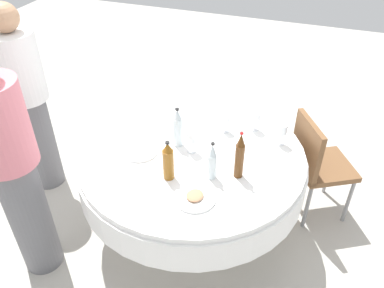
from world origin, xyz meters
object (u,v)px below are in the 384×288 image
Objects in this scene: wine_glass_east at (256,118)px; plate_inner at (140,152)px; bottle_brown_near at (240,156)px; plate_mid at (195,197)px; bottle_amber_outer at (168,161)px; bottle_clear_front at (178,128)px; wine_glass_far at (226,120)px; wine_glass_north at (192,138)px; wine_glass_front at (282,130)px; bottle_clear_south at (212,162)px; chair_far at (316,161)px; dining_table at (192,167)px; person_outer at (13,168)px; person_near at (28,100)px.

wine_glass_east is 0.86m from plate_inner.
bottle_brown_near is 0.37m from plate_mid.
wine_glass_east is 0.63× the size of plate_inner.
bottle_amber_outer is 0.80m from wine_glass_east.
bottle_clear_front reaches higher than wine_glass_far.
wine_glass_front is at bearing 118.14° from wine_glass_north.
chair_far is at bearing 138.00° from bottle_clear_south.
plate_mid is (0.43, 0.17, 0.16)m from dining_table.
bottle_amber_outer is at bearing -103.37° from person_outer.
wine_glass_far is at bearing 162.35° from bottle_amber_outer.
bottle_amber_outer is 1.11× the size of plate_mid.
person_outer reaches higher than bottle_clear_front.
bottle_clear_front is 1.85× the size of wine_glass_front.
plate_inner is (-0.01, -0.68, -0.15)m from bottle_brown_near.
plate_mid is 1.14m from chair_far.
person_near is at bearing -92.83° from dining_table.
plate_mid is (0.47, 0.29, -0.12)m from bottle_clear_front.
chair_far is at bearing -93.24° from person_outer.
plate_inner is (0.44, -0.47, -0.09)m from wine_glass_far.
bottle_clear_front is 0.34× the size of chair_far.
bottle_clear_front is 1.99× the size of wine_glass_east.
bottle_amber_outer is at bearing -119.97° from plate_mid.
wine_glass_north is at bearing -110.75° from bottle_brown_near.
wine_glass_far is at bearing 154.15° from dining_table.
chair_far is at bearing 120.04° from dining_table.
wine_glass_north is 1.01m from chair_far.
bottle_clear_south is 0.41m from bottle_clear_front.
plate_inner is at bearing -68.69° from wine_glass_north.
person_outer is at bearing -46.34° from plate_inner.
bottle_brown_near reaches higher than wine_glass_front.
wine_glass_north is at bearing -61.86° from wine_glass_front.
bottle_clear_front reaches higher than chair_far.
wine_glass_far is (-0.31, 0.15, -0.02)m from wine_glass_north.
bottle_brown_near is at bearing 111.92° from bottle_amber_outer.
person_near is at bearing -81.22° from wine_glass_far.
dining_table is 9.89× the size of wine_glass_north.
dining_table is 0.95× the size of person_outer.
bottle_clear_front reaches higher than dining_table.
person_outer is (0.98, -1.04, 0.03)m from wine_glass_far.
person_outer is (0.53, -1.25, -0.03)m from bottle_brown_near.
plate_inner is at bearing -120.68° from plate_mid.
bottle_brown_near is 1.76m from person_near.
plate_mid is (0.72, -0.38, -0.10)m from wine_glass_front.
dining_table is 0.95m from chair_far.
wine_glass_north is (0.05, 0.12, -0.02)m from bottle_clear_front.
wine_glass_front reaches higher than wine_glass_east.
bottle_clear_front is at bearing -52.54° from wine_glass_east.
wine_glass_east is 0.09× the size of person_near.
bottle_brown_near is 2.09× the size of wine_glass_north.
wine_glass_front is at bearing 87.55° from wine_glass_far.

